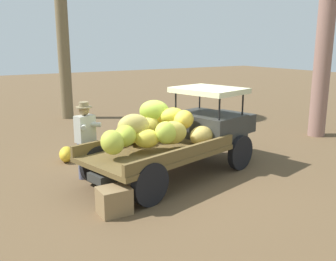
{
  "coord_description": "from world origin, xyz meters",
  "views": [
    {
      "loc": [
        -4.35,
        -6.74,
        2.85
      ],
      "look_at": [
        -0.28,
        -0.18,
        1.05
      ],
      "focal_mm": 40.12,
      "sensor_mm": 36.0,
      "label": 1
    }
  ],
  "objects": [
    {
      "name": "ground_plane",
      "position": [
        0.0,
        0.0,
        0.0
      ],
      "size": [
        60.0,
        60.0,
        0.0
      ],
      "primitive_type": "plane",
      "color": "brown"
    },
    {
      "name": "wooden_crate",
      "position": [
        -1.99,
        -1.2,
        0.23
      ],
      "size": [
        0.54,
        0.46,
        0.46
      ],
      "primitive_type": "cube",
      "rotation": [
        0.0,
        0.0,
        3.12
      ],
      "color": "olive",
      "rests_on": "ground"
    },
    {
      "name": "farmer",
      "position": [
        -1.76,
        0.75,
        0.94
      ],
      "size": [
        0.55,
        0.5,
        1.65
      ],
      "rotation": [
        0.0,
        0.0,
        -1.27
      ],
      "color": "slate",
      "rests_on": "ground"
    },
    {
      "name": "loose_banana_bunch",
      "position": [
        -1.82,
        2.09,
        0.19
      ],
      "size": [
        0.53,
        0.64,
        0.39
      ],
      "primitive_type": "ellipsoid",
      "rotation": [
        0.0,
        0.02,
        1.16
      ],
      "color": "gold",
      "rests_on": "ground"
    },
    {
      "name": "truck",
      "position": [
        0.15,
        -0.01,
        0.92
      ],
      "size": [
        4.65,
        2.56,
        1.84
      ],
      "rotation": [
        0.0,
        0.0,
        0.23
      ],
      "color": "#30312D",
      "rests_on": "ground"
    }
  ]
}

